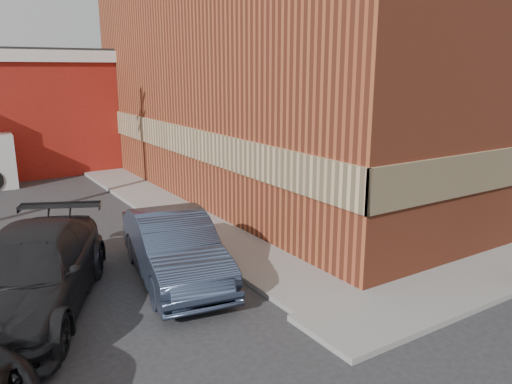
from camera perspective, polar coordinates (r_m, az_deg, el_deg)
ground at (r=10.24m, az=5.90°, el=-13.70°), size 90.00×90.00×0.00m
brick_building at (r=21.44m, az=9.13°, el=13.63°), size 14.25×18.25×9.36m
sidewalk_west at (r=17.87m, az=-10.78°, el=-1.49°), size 1.80×18.00×0.12m
sedan at (r=11.59m, az=-9.33°, el=-6.28°), size 2.37×4.87×1.54m
suv_b at (r=10.88m, az=-24.51°, el=-8.56°), size 4.45×5.99×1.61m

